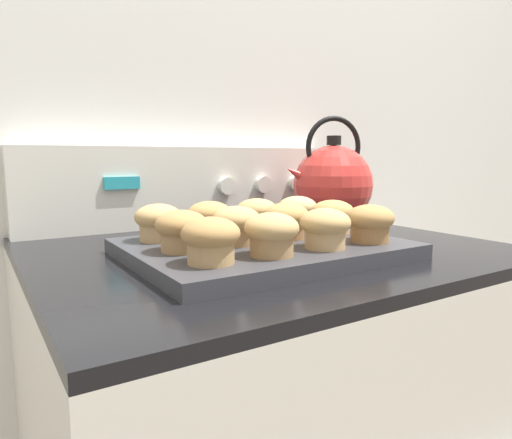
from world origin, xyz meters
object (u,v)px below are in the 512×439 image
at_px(muffin_r2_c2, 258,214).
at_px(muffin_r2_c0, 158,221).
at_px(muffin_r1_c1, 237,224).
at_px(muffin_r1_c3, 333,216).
at_px(muffin_r0_c2, 325,227).
at_px(muffin_r2_c1, 210,218).
at_px(muffin_pan, 263,248).
at_px(muffin_r0_c3, 370,222).
at_px(muffin_r0_c0, 211,239).
at_px(tea_kettle, 332,183).
at_px(muffin_r1_c0, 182,230).
at_px(muffin_r2_c3, 298,211).
at_px(muffin_r0_c1, 272,233).
at_px(muffin_r1_c2, 288,220).

bearing_deg(muffin_r2_c2, muffin_r2_c0, 178.62).
relative_size(muffin_r1_c1, muffin_r1_c3, 1.00).
bearing_deg(muffin_r0_c2, muffin_r1_c3, 43.52).
distance_m(muffin_r1_c1, muffin_r2_c1, 0.09).
height_order(muffin_pan, muffin_r1_c3, muffin_r1_c3).
height_order(muffin_pan, muffin_r2_c2, muffin_r2_c2).
relative_size(muffin_r1_c3, muffin_r2_c2, 1.00).
height_order(muffin_r0_c3, muffin_r2_c1, same).
height_order(muffin_r0_c0, muffin_r2_c2, same).
height_order(muffin_r2_c0, tea_kettle, tea_kettle).
bearing_deg(muffin_pan, tea_kettle, 31.50).
distance_m(muffin_r0_c2, muffin_r1_c0, 0.20).
relative_size(muffin_r0_c0, muffin_r2_c0, 1.00).
distance_m(muffin_r1_c1, muffin_r2_c0, 0.13).
distance_m(muffin_r1_c0, muffin_r2_c1, 0.13).
distance_m(muffin_r1_c3, tea_kettle, 0.26).
bearing_deg(muffin_r2_c1, muffin_r0_c0, -116.16).
height_order(muffin_r2_c0, muffin_r2_c1, same).
bearing_deg(muffin_pan, muffin_r1_c0, -178.83).
xyz_separation_m(muffin_r0_c0, tea_kettle, (0.44, 0.28, 0.04)).
bearing_deg(muffin_r2_c1, tea_kettle, 15.68).
height_order(muffin_r2_c3, tea_kettle, tea_kettle).
height_order(muffin_r0_c1, muffin_r2_c3, same).
xyz_separation_m(muffin_r2_c0, muffin_r2_c3, (0.27, -0.00, 0.00)).
bearing_deg(muffin_r1_c2, muffin_r1_c0, -178.74).
xyz_separation_m(muffin_r0_c0, muffin_r2_c2, (0.18, 0.18, 0.00)).
bearing_deg(muffin_r1_c0, muffin_r1_c1, 2.23).
bearing_deg(muffin_r2_c0, muffin_r2_c1, -2.62).
xyz_separation_m(muffin_pan, muffin_r0_c1, (-0.05, -0.09, 0.04)).
bearing_deg(muffin_r0_c3, muffin_r2_c2, 116.38).
relative_size(muffin_r1_c3, muffin_r2_c1, 1.00).
bearing_deg(muffin_r2_c0, muffin_r2_c2, -1.38).
xyz_separation_m(muffin_r0_c3, tea_kettle, (0.17, 0.28, 0.04)).
relative_size(muffin_r2_c2, tea_kettle, 0.30).
relative_size(muffin_r0_c2, tea_kettle, 0.30).
bearing_deg(muffin_r0_c3, muffin_r1_c1, 153.46).
height_order(muffin_pan, tea_kettle, tea_kettle).
bearing_deg(muffin_r2_c1, muffin_r1_c1, -89.84).
relative_size(muffin_r0_c2, muffin_r2_c1, 1.00).
height_order(muffin_r0_c2, muffin_r2_c0, same).
bearing_deg(muffin_r2_c2, muffin_r1_c2, -89.47).
relative_size(muffin_r0_c3, muffin_r1_c2, 1.00).
height_order(muffin_r1_c1, muffin_r1_c3, same).
xyz_separation_m(muffin_r1_c0, muffin_r1_c3, (0.27, -0.00, 0.00)).
height_order(muffin_r0_c1, muffin_r1_c2, same).
relative_size(muffin_r0_c0, muffin_r2_c3, 1.00).
xyz_separation_m(muffin_r0_c3, muffin_r1_c3, (0.00, 0.09, 0.00)).
bearing_deg(muffin_pan, muffin_r2_c3, 33.39).
relative_size(muffin_r1_c2, tea_kettle, 0.30).
height_order(muffin_r0_c2, tea_kettle, tea_kettle).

